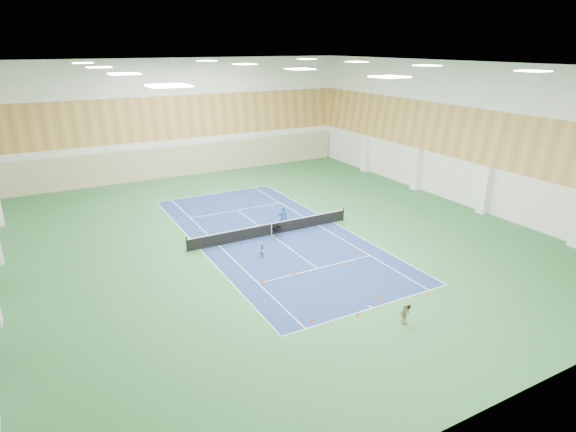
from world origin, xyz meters
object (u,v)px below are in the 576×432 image
Objects in this scene: child_apron at (404,314)px; ball_cart at (277,232)px; tennis_net at (271,228)px; coach at (283,218)px; child_court at (263,251)px.

child_apron reaches higher than ball_cart.
tennis_net is 13.85m from child_apron.
coach reaches higher than tennis_net.
coach is 1.72× the size of child_apron.
coach reaches higher than ball_cart.
tennis_net reaches higher than child_court.
coach is at bearing 86.12° from child_apron.
child_court is 0.95× the size of child_apron.
tennis_net is at bearing 87.95° from ball_cart.
child_apron reaches higher than child_court.
tennis_net is at bearing 91.28° from child_apron.
tennis_net is 12.39× the size of child_court.
ball_cart is at bearing 90.74° from child_apron.
coach reaches higher than child_apron.
ball_cart is (-0.33, 13.24, -0.12)m from child_apron.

